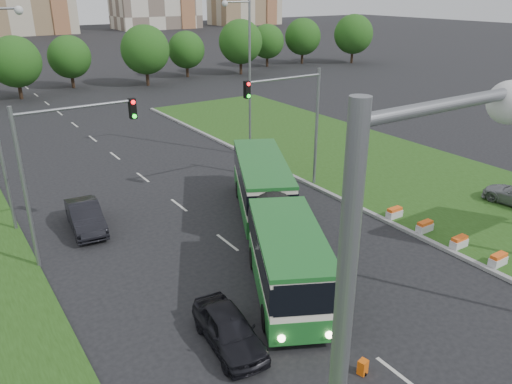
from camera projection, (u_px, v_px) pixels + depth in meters
ground at (345, 275)px, 23.85m from camera, size 360.00×360.00×0.00m
grass_median at (401, 174)px, 36.65m from camera, size 14.00×60.00×0.15m
median_kerb at (329, 194)px, 33.08m from camera, size 0.30×60.00×0.18m
lane_markings at (133, 170)px, 37.69m from camera, size 0.20×100.00×0.01m
flower_planters at (478, 250)px, 25.20m from camera, size 1.10×11.50×0.60m
traffic_mast_median at (298, 112)px, 31.96m from camera, size 5.76×0.32×8.00m
traffic_mast_left at (57, 158)px, 23.41m from camera, size 5.76×0.32×8.00m
street_lamps at (188, 119)px, 27.72m from camera, size 36.00×60.00×12.00m
tree_line at (128, 51)px, 69.58m from camera, size 120.00×8.00×9.00m
articulated_bus at (265, 215)px, 26.02m from camera, size 2.72×17.48×2.88m
car_left_near at (229, 329)px, 18.95m from camera, size 2.19×4.45×1.46m
car_left_far at (85, 217)px, 28.12m from camera, size 2.16×4.89×1.56m
pedestrian at (337, 316)px, 19.51m from camera, size 0.50×0.68×1.70m
shopping_trolley at (363, 367)px, 17.69m from camera, size 0.33×0.35×0.56m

